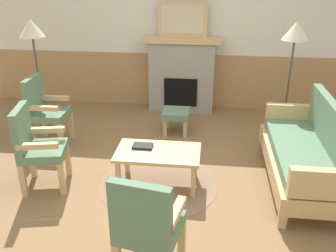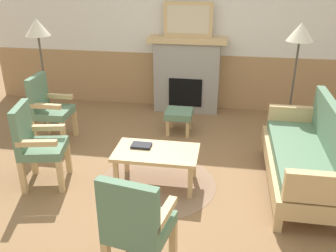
{
  "view_description": "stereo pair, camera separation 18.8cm",
  "coord_description": "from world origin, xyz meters",
  "px_view_note": "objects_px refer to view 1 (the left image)",
  "views": [
    {
      "loc": [
        0.49,
        -3.8,
        2.4
      ],
      "look_at": [
        0.0,
        0.35,
        0.55
      ],
      "focal_mm": 39.47,
      "sensor_mm": 36.0,
      "label": 1
    },
    {
      "loc": [
        0.68,
        -3.77,
        2.4
      ],
      "look_at": [
        0.0,
        0.35,
        0.55
      ],
      "focal_mm": 39.47,
      "sensor_mm": 36.0,
      "label": 2
    }
  ],
  "objects_px": {
    "couch": "(305,154)",
    "footstool": "(176,115)",
    "book_on_table": "(143,146)",
    "coffee_table": "(158,155)",
    "armchair_near_fireplace": "(36,144)",
    "armchair_by_window_left": "(44,108)",
    "floor_lamp_by_chairs": "(32,35)",
    "fireplace": "(182,74)",
    "floor_lamp_by_couch": "(295,39)",
    "armchair_front_left": "(147,224)",
    "framed_picture": "(183,19)"
  },
  "relations": [
    {
      "from": "fireplace",
      "to": "footstool",
      "type": "bearing_deg",
      "value": -89.82
    },
    {
      "from": "armchair_front_left",
      "to": "couch",
      "type": "bearing_deg",
      "value": 46.08
    },
    {
      "from": "footstool",
      "to": "floor_lamp_by_chairs",
      "type": "height_order",
      "value": "floor_lamp_by_chairs"
    },
    {
      "from": "armchair_front_left",
      "to": "floor_lamp_by_couch",
      "type": "height_order",
      "value": "floor_lamp_by_couch"
    },
    {
      "from": "coffee_table",
      "to": "floor_lamp_by_chairs",
      "type": "height_order",
      "value": "floor_lamp_by_chairs"
    },
    {
      "from": "floor_lamp_by_couch",
      "to": "couch",
      "type": "bearing_deg",
      "value": -90.15
    },
    {
      "from": "couch",
      "to": "floor_lamp_by_couch",
      "type": "height_order",
      "value": "floor_lamp_by_couch"
    },
    {
      "from": "coffee_table",
      "to": "floor_lamp_by_chairs",
      "type": "xyz_separation_m",
      "value": [
        -2.0,
        1.39,
        1.06
      ]
    },
    {
      "from": "couch",
      "to": "floor_lamp_by_couch",
      "type": "relative_size",
      "value": 1.07
    },
    {
      "from": "armchair_near_fireplace",
      "to": "couch",
      "type": "bearing_deg",
      "value": 7.63
    },
    {
      "from": "coffee_table",
      "to": "footstool",
      "type": "bearing_deg",
      "value": 87.57
    },
    {
      "from": "armchair_near_fireplace",
      "to": "armchair_by_window_left",
      "type": "relative_size",
      "value": 1.0
    },
    {
      "from": "armchair_by_window_left",
      "to": "floor_lamp_by_couch",
      "type": "bearing_deg",
      "value": 11.43
    },
    {
      "from": "footstool",
      "to": "armchair_by_window_left",
      "type": "relative_size",
      "value": 0.41
    },
    {
      "from": "fireplace",
      "to": "framed_picture",
      "type": "bearing_deg",
      "value": 90.0
    },
    {
      "from": "armchair_by_window_left",
      "to": "floor_lamp_by_couch",
      "type": "distance_m",
      "value": 3.6
    },
    {
      "from": "framed_picture",
      "to": "armchair_near_fireplace",
      "type": "bearing_deg",
      "value": -118.09
    },
    {
      "from": "coffee_table",
      "to": "footstool",
      "type": "height_order",
      "value": "coffee_table"
    },
    {
      "from": "fireplace",
      "to": "coffee_table",
      "type": "bearing_deg",
      "value": -91.39
    },
    {
      "from": "couch",
      "to": "coffee_table",
      "type": "xyz_separation_m",
      "value": [
        -1.67,
        -0.22,
        -0.01
      ]
    },
    {
      "from": "fireplace",
      "to": "book_on_table",
      "type": "height_order",
      "value": "fireplace"
    },
    {
      "from": "couch",
      "to": "book_on_table",
      "type": "height_order",
      "value": "couch"
    },
    {
      "from": "framed_picture",
      "to": "floor_lamp_by_couch",
      "type": "relative_size",
      "value": 0.48
    },
    {
      "from": "floor_lamp_by_couch",
      "to": "book_on_table",
      "type": "bearing_deg",
      "value": -140.86
    },
    {
      "from": "footstool",
      "to": "armchair_near_fireplace",
      "type": "relative_size",
      "value": 0.41
    },
    {
      "from": "couch",
      "to": "book_on_table",
      "type": "relative_size",
      "value": 7.83
    },
    {
      "from": "couch",
      "to": "armchair_by_window_left",
      "type": "bearing_deg",
      "value": 168.69
    },
    {
      "from": "footstool",
      "to": "floor_lamp_by_couch",
      "type": "xyz_separation_m",
      "value": [
        1.61,
        0.11,
        1.17
      ]
    },
    {
      "from": "framed_picture",
      "to": "couch",
      "type": "distance_m",
      "value": 3.0
    },
    {
      "from": "framed_picture",
      "to": "couch",
      "type": "bearing_deg",
      "value": -54.32
    },
    {
      "from": "floor_lamp_by_chairs",
      "to": "book_on_table",
      "type": "bearing_deg",
      "value": -36.02
    },
    {
      "from": "armchair_by_window_left",
      "to": "floor_lamp_by_chairs",
      "type": "bearing_deg",
      "value": 118.29
    },
    {
      "from": "fireplace",
      "to": "armchair_by_window_left",
      "type": "relative_size",
      "value": 1.33
    },
    {
      "from": "floor_lamp_by_couch",
      "to": "coffee_table",
      "type": "bearing_deg",
      "value": -136.47
    },
    {
      "from": "framed_picture",
      "to": "footstool",
      "type": "relative_size",
      "value": 2.0
    },
    {
      "from": "framed_picture",
      "to": "armchair_near_fireplace",
      "type": "distance_m",
      "value": 3.17
    },
    {
      "from": "couch",
      "to": "armchair_near_fireplace",
      "type": "bearing_deg",
      "value": -172.37
    },
    {
      "from": "armchair_front_left",
      "to": "framed_picture",
      "type": "bearing_deg",
      "value": 90.81
    },
    {
      "from": "framed_picture",
      "to": "armchair_by_window_left",
      "type": "relative_size",
      "value": 0.82
    },
    {
      "from": "armchair_by_window_left",
      "to": "coffee_table",
      "type": "bearing_deg",
      "value": -27.4
    },
    {
      "from": "couch",
      "to": "footstool",
      "type": "distance_m",
      "value": 2.05
    },
    {
      "from": "armchair_front_left",
      "to": "floor_lamp_by_chairs",
      "type": "bearing_deg",
      "value": 127.2
    },
    {
      "from": "floor_lamp_by_chairs",
      "to": "armchair_front_left",
      "type": "bearing_deg",
      "value": -52.8
    },
    {
      "from": "coffee_table",
      "to": "armchair_near_fireplace",
      "type": "xyz_separation_m",
      "value": [
        -1.36,
        -0.19,
        0.15
      ]
    },
    {
      "from": "coffee_table",
      "to": "floor_lamp_by_couch",
      "type": "bearing_deg",
      "value": 43.53
    },
    {
      "from": "coffee_table",
      "to": "armchair_near_fireplace",
      "type": "bearing_deg",
      "value": -172.18
    },
    {
      "from": "book_on_table",
      "to": "coffee_table",
      "type": "bearing_deg",
      "value": -21.4
    },
    {
      "from": "floor_lamp_by_couch",
      "to": "floor_lamp_by_chairs",
      "type": "height_order",
      "value": "same"
    },
    {
      "from": "armchair_near_fireplace",
      "to": "coffee_table",
      "type": "bearing_deg",
      "value": 7.82
    },
    {
      "from": "book_on_table",
      "to": "armchair_near_fireplace",
      "type": "height_order",
      "value": "armchair_near_fireplace"
    }
  ]
}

